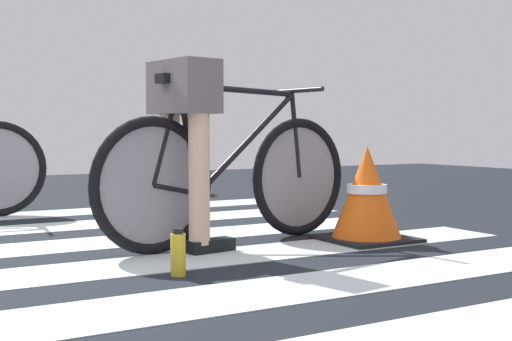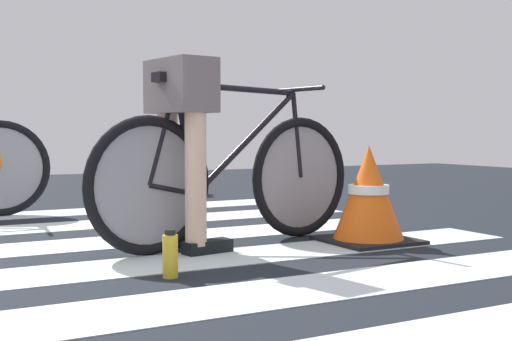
% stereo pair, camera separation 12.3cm
% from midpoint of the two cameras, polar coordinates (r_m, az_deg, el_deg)
% --- Properties ---
extents(ground, '(18.00, 14.00, 0.02)m').
position_cam_midpoint_polar(ground, '(3.15, -20.07, -8.69)').
color(ground, black).
extents(crosswalk_markings, '(5.46, 5.01, 0.00)m').
position_cam_midpoint_polar(crosswalk_markings, '(3.10, -19.78, -8.63)').
color(crosswalk_markings, silver).
rests_on(crosswalk_markings, ground).
extents(bicycle_1_of_3, '(1.72, 0.54, 0.93)m').
position_cam_midpoint_polar(bicycle_1_of_3, '(3.75, -2.91, -0.50)').
color(bicycle_1_of_3, black).
rests_on(bicycle_1_of_3, ground).
extents(cyclist_1_of_3, '(0.37, 0.44, 1.01)m').
position_cam_midpoint_polar(cyclist_1_of_3, '(3.57, -6.96, 3.58)').
color(cyclist_1_of_3, beige).
rests_on(cyclist_1_of_3, ground).
extents(water_bottle, '(0.07, 0.07, 0.21)m').
position_cam_midpoint_polar(water_bottle, '(2.97, -7.72, -7.08)').
color(water_bottle, gold).
rests_on(water_bottle, ground).
extents(traffic_cone, '(0.48, 0.48, 0.55)m').
position_cam_midpoint_polar(traffic_cone, '(3.91, 8.66, -2.17)').
color(traffic_cone, black).
rests_on(traffic_cone, ground).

